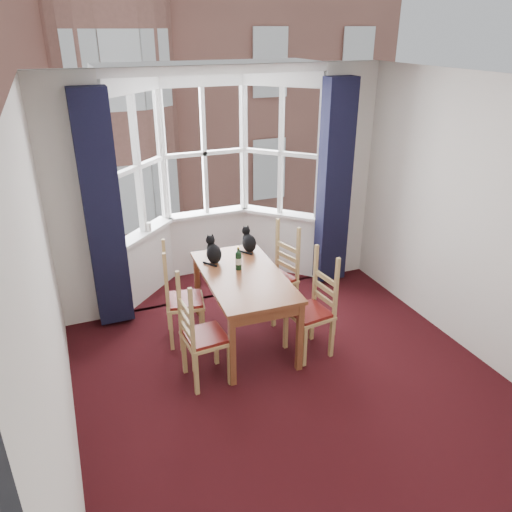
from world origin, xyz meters
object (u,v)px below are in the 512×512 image
chair_left_near (196,340)px  chair_right_far (281,278)px  chair_right_near (317,311)px  wine_bottle (238,260)px  dining_table (244,282)px  chair_left_far (176,302)px  cat_left (214,252)px  cat_right (249,242)px  candle_tall (149,227)px

chair_left_near → chair_right_far: same height
chair_right_near → wine_bottle: 0.99m
dining_table → wine_bottle: 0.25m
chair_right_far → wine_bottle: bearing=-159.5°
chair_left_far → cat_left: size_ratio=2.91×
chair_right_near → wine_bottle: size_ratio=3.50×
chair_left_far → cat_left: (0.48, 0.14, 0.45)m
chair_right_far → chair_left_near: bearing=-145.8°
chair_right_far → cat_right: 0.59m
chair_left_far → cat_right: size_ratio=3.05×
candle_tall → wine_bottle: bearing=-61.6°
chair_left_near → cat_left: cat_left is taller
chair_left_far → wine_bottle: size_ratio=3.50×
cat_right → chair_left_far: bearing=-163.5°
dining_table → cat_right: (0.28, 0.55, 0.21)m
dining_table → candle_tall: size_ratio=14.04×
cat_right → chair_right_near: bearing=-70.7°
cat_left → cat_right: bearing=16.4°
wine_bottle → cat_right: bearing=55.8°
chair_left_far → chair_right_far: (1.29, 0.10, 0.00)m
chair_left_near → cat_left: 1.13m
chair_right_near → candle_tall: (-1.34, 1.91, 0.45)m
dining_table → chair_left_near: chair_left_near is taller
chair_right_near → wine_bottle: wine_bottle is taller
chair_right_near → candle_tall: candle_tall is taller
wine_bottle → candle_tall: wine_bottle is taller
wine_bottle → cat_left: bearing=124.7°
chair_right_near → cat_right: cat_right is taller
chair_right_near → cat_right: 1.17m
candle_tall → chair_left_near: bearing=-89.0°
cat_left → wine_bottle: 0.33m
chair_right_near → dining_table: bearing=143.3°
chair_right_far → cat_left: size_ratio=2.91×
chair_left_near → chair_left_far: size_ratio=1.00×
dining_table → chair_left_far: bearing=158.5°
chair_right_far → cat_left: 0.92m
chair_right_far → wine_bottle: (-0.62, -0.23, 0.45)m
candle_tall → cat_left: bearing=-63.4°
candle_tall → dining_table: bearing=-63.8°
chair_left_near → candle_tall: bearing=91.0°
chair_left_near → wine_bottle: wine_bottle is taller
chair_left_far → candle_tall: (-0.03, 1.17, 0.45)m
dining_table → chair_right_far: chair_right_far is taller
dining_table → chair_left_near: bearing=-143.1°
chair_left_far → chair_right_near: same height
chair_left_far → chair_right_near: size_ratio=1.00×
chair_left_far → wine_bottle: bearing=-11.0°
dining_table → chair_right_far: size_ratio=1.66×
chair_left_near → candle_tall: (-0.03, 1.94, 0.45)m
chair_left_far → cat_right: (0.95, 0.28, 0.45)m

